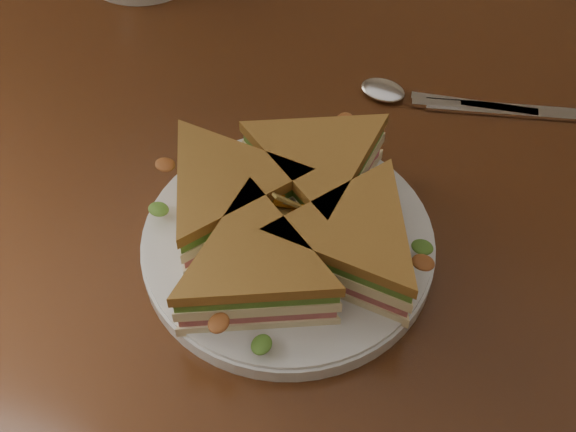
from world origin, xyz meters
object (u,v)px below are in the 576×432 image
(table, at_px, (352,251))
(spoon, at_px, (405,94))
(sandwich_wedges, at_px, (288,220))
(plate, at_px, (288,245))
(knife, at_px, (509,111))

(table, height_order, spoon, spoon)
(sandwich_wedges, bearing_deg, spoon, 84.96)
(plate, relative_size, sandwich_wedges, 0.94)
(table, bearing_deg, knife, 59.80)
(table, distance_m, sandwich_wedges, 0.17)
(sandwich_wedges, bearing_deg, table, 72.81)
(plate, height_order, knife, plate)
(table, bearing_deg, sandwich_wedges, -107.19)
(plate, xyz_separation_m, spoon, (0.02, 0.23, -0.00))
(sandwich_wedges, bearing_deg, plate, 180.00)
(sandwich_wedges, height_order, spoon, sandwich_wedges)
(sandwich_wedges, distance_m, spoon, 0.24)
(knife, bearing_deg, sandwich_wedges, -136.27)
(table, bearing_deg, plate, -107.19)
(sandwich_wedges, xyz_separation_m, knife, (0.13, 0.26, -0.04))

